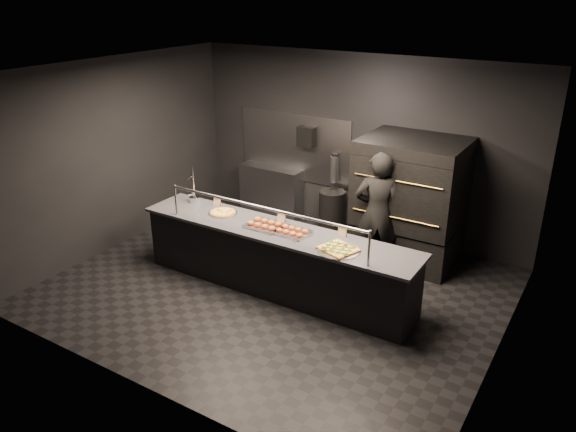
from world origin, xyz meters
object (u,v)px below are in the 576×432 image
at_px(prep_shelf, 271,190).
at_px(fire_extinguisher, 334,169).
at_px(worker, 377,214).
at_px(trash_bin, 332,212).
at_px(slider_tray_b, 292,232).
at_px(service_counter, 276,259).
at_px(pizza_oven, 410,200).
at_px(slider_tray_a, 265,225).
at_px(towel_dispenser, 307,137).
at_px(square_pizza, 338,249).
at_px(beer_tap, 194,192).
at_px(round_pizza, 223,213).

height_order(prep_shelf, fire_extinguisher, fire_extinguisher).
bearing_deg(worker, trash_bin, -62.66).
height_order(slider_tray_b, worker, worker).
height_order(fire_extinguisher, slider_tray_b, fire_extinguisher).
relative_size(service_counter, pizza_oven, 2.15).
bearing_deg(slider_tray_b, service_counter, 179.79).
relative_size(fire_extinguisher, slider_tray_b, 0.97).
distance_m(prep_shelf, slider_tray_a, 2.78).
height_order(towel_dispenser, square_pizza, towel_dispenser).
xyz_separation_m(service_counter, beer_tap, (-1.60, 0.20, 0.62)).
bearing_deg(worker, towel_dispenser, -57.19).
distance_m(fire_extinguisher, trash_bin, 0.74).
relative_size(slider_tray_a, slider_tray_b, 1.05).
bearing_deg(worker, pizza_oven, -135.20).
relative_size(slider_tray_a, trash_bin, 0.74).
distance_m(beer_tap, slider_tray_a, 1.45).
relative_size(round_pizza, worker, 0.23).
height_order(service_counter, square_pizza, service_counter).
xyz_separation_m(prep_shelf, round_pizza, (0.65, -2.25, 0.49)).
height_order(prep_shelf, worker, worker).
height_order(pizza_oven, slider_tray_b, pizza_oven).
distance_m(service_counter, pizza_oven, 2.30).
distance_m(pizza_oven, fire_extinguisher, 1.63).
xyz_separation_m(square_pizza, worker, (-0.07, 1.37, -0.01)).
relative_size(prep_shelf, round_pizza, 2.83).
bearing_deg(slider_tray_a, towel_dispenser, 106.91).
bearing_deg(beer_tap, fire_extinguisher, 60.41).
bearing_deg(fire_extinguisher, slider_tray_a, -85.75).
xyz_separation_m(prep_shelf, trash_bin, (1.35, -0.16, -0.08)).
bearing_deg(slider_tray_a, slider_tray_b, 0.82).
bearing_deg(towel_dispenser, slider_tray_b, -63.98).
distance_m(beer_tap, worker, 2.76).
height_order(pizza_oven, fire_extinguisher, pizza_oven).
distance_m(towel_dispenser, worker, 2.28).
relative_size(towel_dispenser, slider_tray_b, 0.67).
xyz_separation_m(pizza_oven, trash_bin, (-1.45, 0.26, -0.59)).
bearing_deg(square_pizza, trash_bin, 119.06).
relative_size(service_counter, towel_dispenser, 11.71).
xyz_separation_m(service_counter, pizza_oven, (1.20, 1.90, 0.50)).
height_order(towel_dispenser, trash_bin, towel_dispenser).
xyz_separation_m(towel_dispenser, slider_tray_a, (0.73, -2.40, -0.60)).
relative_size(pizza_oven, prep_shelf, 1.59).
height_order(prep_shelf, beer_tap, beer_tap).
bearing_deg(slider_tray_b, slider_tray_a, -179.18).
bearing_deg(towel_dispenser, beer_tap, -107.72).
distance_m(service_counter, towel_dispenser, 2.78).
bearing_deg(prep_shelf, round_pizza, -73.92).
height_order(round_pizza, worker, worker).
bearing_deg(prep_shelf, pizza_oven, -8.54).
bearing_deg(prep_shelf, slider_tray_b, -51.19).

